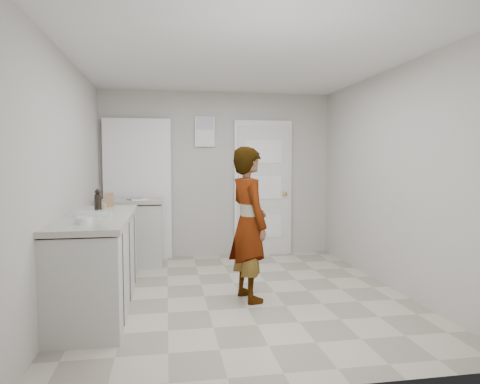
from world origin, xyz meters
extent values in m
plane|color=gray|center=(0.00, 0.00, 0.00)|extent=(4.00, 4.00, 0.00)
plane|color=#B8B4AD|center=(0.00, 2.00, 1.25)|extent=(3.50, 0.00, 3.50)
plane|color=#B8B4AD|center=(0.00, -2.00, 1.25)|extent=(3.50, 0.00, 3.50)
plane|color=#B8B4AD|center=(-1.75, 0.00, 1.25)|extent=(0.00, 4.00, 4.00)
plane|color=#B8B4AD|center=(1.75, 0.00, 1.25)|extent=(0.00, 4.00, 4.00)
plane|color=silver|center=(0.00, 0.00, 2.50)|extent=(4.00, 4.00, 0.00)
cube|color=silver|center=(0.70, 1.93, 1.00)|extent=(0.80, 0.05, 2.00)
cube|color=white|center=(0.70, 1.96, 1.03)|extent=(0.90, 0.04, 2.10)
sphere|color=#B38D44|center=(1.03, 1.88, 0.95)|extent=(0.07, 0.07, 0.07)
cube|color=white|center=(-0.20, 1.97, 1.90)|extent=(0.30, 0.02, 0.45)
cube|color=black|center=(-1.20, 1.97, 1.02)|extent=(0.90, 0.05, 2.04)
cube|color=white|center=(-1.20, 1.94, 1.03)|extent=(0.98, 0.02, 2.10)
cube|color=silver|center=(-1.45, -0.20, 0.43)|extent=(0.60, 1.90, 0.86)
cube|color=black|center=(-1.45, -0.20, 0.04)|extent=(0.56, 1.86, 0.08)
cube|color=beige|center=(-1.45, -0.20, 0.90)|extent=(0.64, 1.96, 0.05)
cube|color=silver|center=(-1.25, 1.55, 0.43)|extent=(0.80, 0.55, 0.86)
cube|color=black|center=(-1.25, 1.55, 0.04)|extent=(0.75, 0.54, 0.08)
cube|color=beige|center=(-1.25, 1.55, 0.90)|extent=(0.84, 0.61, 0.05)
imported|color=silver|center=(0.06, -0.17, 0.80)|extent=(0.52, 0.66, 1.60)
cube|color=olive|center=(-1.43, 0.59, 1.01)|extent=(0.11, 0.06, 0.17)
cylinder|color=tan|center=(-1.44, 0.19, 0.96)|extent=(0.05, 0.05, 0.08)
cylinder|color=black|center=(-1.43, -0.20, 1.03)|extent=(0.06, 0.06, 0.20)
sphere|color=black|center=(-1.43, -0.20, 1.16)|extent=(0.06, 0.06, 0.06)
cylinder|color=black|center=(-1.47, -0.04, 1.02)|extent=(0.05, 0.05, 0.20)
sphere|color=black|center=(-1.47, -0.04, 1.14)|extent=(0.05, 0.05, 0.05)
cube|color=silver|center=(-1.46, -0.28, 0.95)|extent=(0.32, 0.24, 0.05)
cube|color=white|center=(-1.46, -0.28, 0.95)|extent=(0.28, 0.20, 0.04)
cylinder|color=silver|center=(-1.47, -0.77, 0.95)|extent=(0.14, 0.14, 0.05)
sphere|color=white|center=(-1.49, -0.78, 0.95)|extent=(0.05, 0.05, 0.05)
sphere|color=white|center=(-1.45, -0.76, 0.95)|extent=(0.05, 0.05, 0.05)
cube|color=white|center=(-1.15, 1.52, 0.93)|extent=(0.28, 0.33, 0.01)
camera|label=1|loc=(-0.77, -4.51, 1.44)|focal=32.00mm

